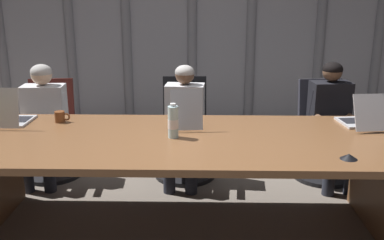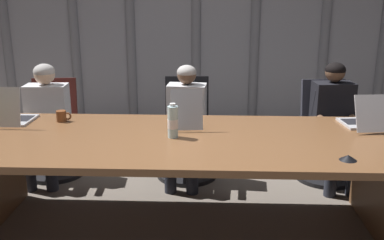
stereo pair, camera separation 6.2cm
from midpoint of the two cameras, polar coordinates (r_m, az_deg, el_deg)
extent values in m
plane|color=#6B6056|center=(3.48, -0.74, -13.98)|extent=(11.36, 11.36, 0.00)
cube|color=brown|center=(3.18, -0.79, -2.71)|extent=(3.43, 1.22, 0.05)
cube|color=black|center=(3.20, -0.78, -3.81)|extent=(2.92, 0.10, 0.06)
cube|color=brown|center=(3.56, 23.78, -8.47)|extent=(0.08, 1.04, 0.69)
cube|color=#9999A0|center=(5.66, 0.69, 14.29)|extent=(5.68, 0.10, 3.13)
cylinder|color=gray|center=(6.18, -23.12, 13.20)|extent=(0.12, 0.12, 3.07)
cylinder|color=gray|center=(5.86, -14.99, 13.82)|extent=(0.12, 0.12, 3.07)
cylinder|color=gray|center=(5.69, -7.80, 14.15)|extent=(0.12, 0.12, 3.07)
cylinder|color=gray|center=(5.61, 0.88, 14.27)|extent=(0.12, 0.12, 3.07)
cylinder|color=gray|center=(5.63, 8.65, 14.10)|extent=(0.12, 0.12, 3.07)
cylinder|color=gray|center=(5.79, 17.48, 13.61)|extent=(0.12, 0.12, 3.07)
cube|color=#BCBCC1|center=(3.83, -21.22, -0.02)|extent=(0.22, 0.33, 0.02)
cube|color=black|center=(3.85, -21.09, 0.22)|extent=(0.19, 0.18, 0.00)
cube|color=#BCBCC1|center=(3.62, -22.66, 1.56)|extent=(0.22, 0.07, 0.30)
cube|color=black|center=(3.63, -22.63, 1.60)|extent=(0.20, 0.06, 0.27)
cube|color=#A8ADB7|center=(3.51, -0.35, -0.30)|extent=(0.27, 0.35, 0.02)
cube|color=black|center=(3.53, -0.37, -0.04)|extent=(0.22, 0.20, 0.00)
cube|color=#A8ADB7|center=(3.28, -0.16, 1.34)|extent=(0.25, 0.11, 0.30)
cube|color=black|center=(3.28, -0.16, 1.39)|extent=(0.22, 0.10, 0.27)
cube|color=#BCBCC1|center=(3.73, 21.19, -0.42)|extent=(0.27, 0.32, 0.02)
cube|color=black|center=(3.75, 21.06, -0.18)|extent=(0.22, 0.19, 0.00)
cube|color=#BCBCC1|center=(3.52, 22.80, 0.79)|extent=(0.25, 0.15, 0.26)
cube|color=black|center=(3.52, 22.76, 0.85)|extent=(0.22, 0.13, 0.23)
cube|color=#511E19|center=(4.52, -17.32, -1.84)|extent=(0.54, 0.54, 0.08)
cube|color=#511E19|center=(4.66, -17.04, 2.29)|extent=(0.44, 0.17, 0.48)
cylinder|color=#262628|center=(4.59, -17.11, -4.26)|extent=(0.05, 0.05, 0.33)
cylinder|color=black|center=(4.65, -16.92, -6.39)|extent=(0.60, 0.60, 0.04)
cube|color=black|center=(4.27, -0.24, -2.16)|extent=(0.50, 0.50, 0.08)
cube|color=black|center=(4.40, -0.26, 2.40)|extent=(0.44, 0.14, 0.51)
cylinder|color=#262628|center=(4.33, -0.24, -4.72)|extent=(0.05, 0.05, 0.33)
cylinder|color=black|center=(4.40, -0.24, -6.96)|extent=(0.60, 0.60, 0.04)
cube|color=#2D2D38|center=(4.42, 17.76, -2.28)|extent=(0.54, 0.54, 0.08)
cube|color=#2D2D38|center=(4.54, 17.03, 2.01)|extent=(0.44, 0.17, 0.49)
cylinder|color=#262628|center=(4.49, 17.53, -4.76)|extent=(0.05, 0.05, 0.33)
cylinder|color=black|center=(4.56, 17.34, -6.92)|extent=(0.60, 0.60, 0.04)
cube|color=silver|center=(4.44, -17.92, 1.44)|extent=(0.41, 0.24, 0.47)
sphere|color=beige|center=(4.37, -18.30, 5.71)|extent=(0.20, 0.20, 0.20)
ellipsoid|color=#B2ADA8|center=(4.37, -18.32, 6.02)|extent=(0.20, 0.20, 0.15)
cylinder|color=silver|center=(4.38, -15.88, 2.01)|extent=(0.08, 0.14, 0.27)
cylinder|color=beige|center=(4.22, -16.46, -0.23)|extent=(0.08, 0.30, 0.06)
cylinder|color=silver|center=(4.48, -20.00, 1.95)|extent=(0.08, 0.14, 0.27)
cylinder|color=beige|center=(4.32, -20.73, -0.25)|extent=(0.08, 0.30, 0.06)
cylinder|color=#262833|center=(4.30, -17.08, -2.61)|extent=(0.15, 0.41, 0.13)
cylinder|color=#262833|center=(4.21, -17.51, -6.03)|extent=(0.11, 0.11, 0.43)
cylinder|color=#262833|center=(4.36, -19.61, -2.59)|extent=(0.15, 0.41, 0.13)
cylinder|color=#262833|center=(4.27, -20.10, -5.96)|extent=(0.11, 0.11, 0.43)
cube|color=silver|center=(4.17, -0.25, 1.42)|extent=(0.38, 0.25, 0.48)
sphere|color=brown|center=(4.10, -0.26, 5.94)|extent=(0.18, 0.18, 0.18)
ellipsoid|color=#B2ADA8|center=(4.09, -0.26, 6.25)|extent=(0.18, 0.18, 0.13)
cylinder|color=silver|center=(4.14, 1.80, 2.02)|extent=(0.08, 0.14, 0.27)
cylinder|color=brown|center=(3.97, 1.50, -0.35)|extent=(0.09, 0.30, 0.06)
cylinder|color=silver|center=(4.18, -2.29, 2.14)|extent=(0.08, 0.14, 0.27)
cylinder|color=brown|center=(4.01, -2.76, -0.20)|extent=(0.09, 0.30, 0.06)
cylinder|color=#262833|center=(4.04, 0.80, -3.05)|extent=(0.16, 0.41, 0.13)
cylinder|color=#262833|center=(3.95, 0.49, -6.70)|extent=(0.11, 0.11, 0.43)
cylinder|color=#262833|center=(4.07, -2.01, -2.93)|extent=(0.16, 0.41, 0.13)
cylinder|color=#262833|center=(3.98, -2.39, -6.55)|extent=(0.11, 0.11, 0.43)
cube|color=black|center=(4.32, 18.15, 1.35)|extent=(0.38, 0.25, 0.51)
sphere|color=brown|center=(4.25, 18.57, 5.92)|extent=(0.18, 0.18, 0.18)
ellipsoid|color=black|center=(4.25, 18.59, 6.23)|extent=(0.19, 0.19, 0.14)
cylinder|color=black|center=(4.37, 20.08, 2.20)|extent=(0.08, 0.14, 0.27)
cylinder|color=brown|center=(4.21, 21.02, -0.05)|extent=(0.09, 0.30, 0.06)
cylinder|color=black|center=(4.26, 16.34, 2.19)|extent=(0.08, 0.14, 0.27)
cylinder|color=brown|center=(4.09, 17.16, -0.11)|extent=(0.09, 0.30, 0.06)
cylinder|color=#262833|center=(4.26, 20.02, -3.04)|extent=(0.17, 0.41, 0.13)
cylinder|color=#262833|center=(4.18, 20.70, -6.49)|extent=(0.11, 0.11, 0.43)
cylinder|color=#262833|center=(4.19, 17.51, -3.14)|extent=(0.17, 0.41, 0.13)
cylinder|color=#262833|center=(4.10, 18.13, -6.65)|extent=(0.11, 0.11, 0.43)
cylinder|color=silver|center=(3.14, -1.95, -0.27)|extent=(0.08, 0.08, 0.23)
cylinder|color=white|center=(3.15, -1.95, -0.47)|extent=(0.08, 0.08, 0.07)
cylinder|color=white|center=(3.11, -1.97, 1.98)|extent=(0.04, 0.04, 0.02)
cylinder|color=brown|center=(3.71, -16.21, 0.49)|extent=(0.08, 0.08, 0.09)
torus|color=brown|center=(3.69, -15.44, 0.49)|extent=(0.06, 0.01, 0.06)
cone|color=black|center=(2.92, 20.26, -4.62)|extent=(0.11, 0.11, 0.03)
camera|label=1|loc=(0.03, -89.45, 0.16)|focal=40.93mm
camera|label=2|loc=(0.03, 90.55, -0.16)|focal=40.93mm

